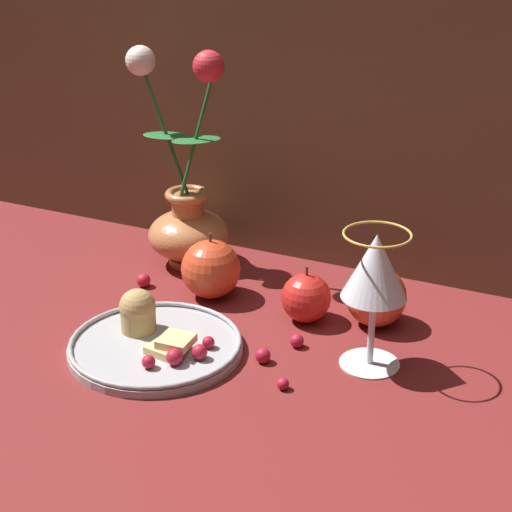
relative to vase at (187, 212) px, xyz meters
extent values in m
plane|color=maroon|center=(0.14, -0.16, -0.08)|extent=(2.40, 2.40, 0.00)
cylinder|color=#B77042|center=(0.00, 0.00, -0.08)|extent=(0.06, 0.06, 0.01)
ellipsoid|color=#B77042|center=(0.00, 0.00, -0.04)|extent=(0.12, 0.12, 0.07)
cylinder|color=#B77042|center=(0.00, 0.00, 0.01)|extent=(0.05, 0.05, 0.04)
torus|color=#B77042|center=(0.00, 0.00, 0.03)|extent=(0.07, 0.07, 0.01)
cylinder|color=#23662D|center=(-0.03, 0.00, 0.12)|extent=(0.07, 0.01, 0.19)
ellipsoid|color=#23662D|center=(-0.03, 0.00, 0.11)|extent=(0.08, 0.05, 0.00)
sphere|color=silver|center=(-0.07, 0.00, 0.21)|extent=(0.04, 0.04, 0.04)
cylinder|color=#23662D|center=(0.03, -0.01, 0.12)|extent=(0.06, 0.03, 0.20)
ellipsoid|color=#23662D|center=(0.02, -0.01, 0.11)|extent=(0.08, 0.08, 0.00)
sphere|color=red|center=(0.05, -0.02, 0.22)|extent=(0.04, 0.04, 0.04)
cylinder|color=#A3A3A8|center=(0.09, -0.25, -0.08)|extent=(0.21, 0.21, 0.01)
torus|color=#A3A3A8|center=(0.09, -0.25, -0.07)|extent=(0.21, 0.21, 0.01)
cylinder|color=tan|center=(0.06, -0.22, -0.05)|extent=(0.04, 0.04, 0.03)
sphere|color=tan|center=(0.06, -0.22, -0.04)|extent=(0.05, 0.05, 0.05)
cube|color=#DBBC7A|center=(0.12, -0.26, -0.07)|extent=(0.04, 0.04, 0.01)
cube|color=#DBBC7A|center=(0.13, -0.25, -0.06)|extent=(0.04, 0.04, 0.01)
sphere|color=#AD192D|center=(0.12, -0.30, -0.06)|extent=(0.02, 0.02, 0.02)
sphere|color=#AD192D|center=(0.14, -0.28, -0.06)|extent=(0.02, 0.02, 0.02)
sphere|color=#AD192D|center=(0.16, -0.25, -0.06)|extent=(0.02, 0.02, 0.02)
sphere|color=#AD192D|center=(0.16, -0.22, -0.06)|extent=(0.02, 0.02, 0.02)
cylinder|color=silver|center=(0.34, -0.16, -0.08)|extent=(0.07, 0.07, 0.00)
cylinder|color=silver|center=(0.34, -0.16, -0.03)|extent=(0.01, 0.01, 0.09)
cone|color=silver|center=(0.34, -0.16, 0.05)|extent=(0.08, 0.08, 0.08)
cone|color=maroon|center=(0.34, -0.16, 0.04)|extent=(0.07, 0.07, 0.05)
torus|color=gold|center=(0.34, -0.16, 0.09)|extent=(0.08, 0.08, 0.00)
sphere|color=#D14223|center=(0.31, -0.06, -0.04)|extent=(0.08, 0.08, 0.08)
cylinder|color=#4C3319|center=(0.31, -0.06, 0.00)|extent=(0.00, 0.00, 0.01)
sphere|color=#D14223|center=(0.08, -0.08, -0.04)|extent=(0.08, 0.08, 0.08)
cylinder|color=#4C3319|center=(0.08, -0.08, 0.01)|extent=(0.00, 0.00, 0.01)
sphere|color=red|center=(0.23, -0.09, -0.05)|extent=(0.06, 0.06, 0.06)
cylinder|color=#4C3319|center=(0.23, -0.09, -0.01)|extent=(0.00, 0.00, 0.01)
sphere|color=#AD192D|center=(0.27, -0.26, -0.07)|extent=(0.01, 0.01, 0.01)
sphere|color=#AD192D|center=(0.22, -0.21, -0.07)|extent=(0.02, 0.02, 0.02)
sphere|color=#AD192D|center=(0.25, -0.16, -0.07)|extent=(0.02, 0.02, 0.02)
sphere|color=#AD192D|center=(-0.02, -0.10, -0.07)|extent=(0.02, 0.02, 0.02)
camera|label=1|loc=(0.60, -1.01, 0.45)|focal=60.00mm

